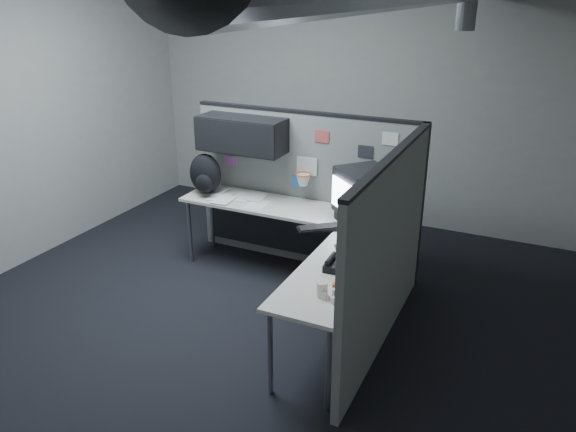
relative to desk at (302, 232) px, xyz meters
The scene contains 12 objects.
room 1.69m from the desk, 59.55° to the right, with size 5.62×5.62×3.22m.
partition_back 0.77m from the desk, 126.93° to the left, with size 2.44×0.42×1.63m.
partition_right 1.09m from the desk, 26.97° to the right, with size 0.07×2.23×1.63m.
desk is the anchor object (origin of this frame).
monitor 0.68m from the desk, 22.84° to the left, with size 0.63×0.63×0.51m.
keyboard 0.30m from the desk, 28.14° to the right, with size 0.41×0.37×0.04m.
mouse 0.73m from the desk, 33.72° to the right, with size 0.27×0.25×0.05m.
phone 1.02m from the desk, 50.33° to the right, with size 0.20×0.21×0.10m.
bottles 1.42m from the desk, 57.45° to the right, with size 0.13×0.17×0.08m.
cup 1.40m from the desk, 60.25° to the right, with size 0.08×0.08×0.11m, color silver.
papers 0.91m from the desk, 163.30° to the left, with size 0.76×0.51×0.02m.
backpack 1.28m from the desk, 168.39° to the left, with size 0.38×0.34×0.43m.
Camera 1 is at (2.09, -3.72, 2.74)m, focal length 35.00 mm.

